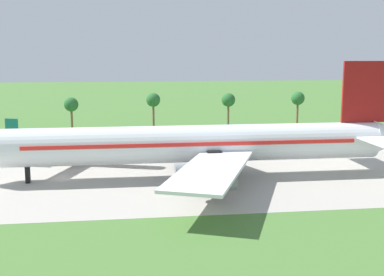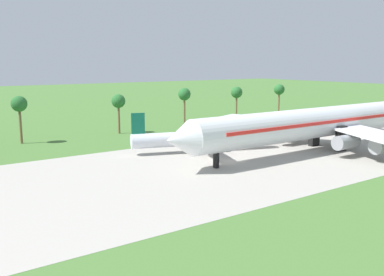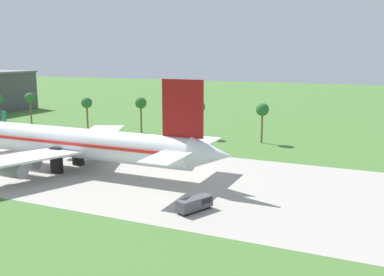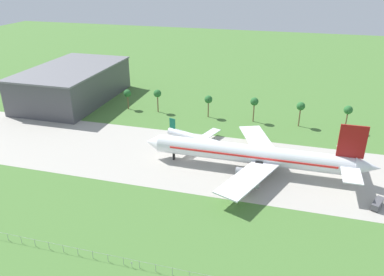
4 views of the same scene
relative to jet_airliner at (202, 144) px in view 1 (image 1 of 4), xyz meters
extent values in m
plane|color=#477233|center=(-24.26, 2.02, -5.89)|extent=(600.00, 600.00, 0.00)
cube|color=#A8A399|center=(-24.26, 2.02, -5.88)|extent=(320.00, 44.00, 0.02)
cylinder|color=white|center=(-1.74, 0.00, 0.05)|extent=(65.14, 6.33, 6.33)
cube|color=red|center=(-1.74, 0.00, 0.53)|extent=(55.37, 6.46, 0.63)
cube|color=maroon|center=(28.94, 0.00, 8.60)|extent=(8.23, 0.50, 10.76)
cube|color=white|center=(29.25, 0.00, 1.00)|extent=(5.70, 25.32, 0.30)
cube|color=white|center=(-0.56, -13.58, -1.05)|extent=(17.81, 28.27, 0.44)
cube|color=white|center=(-0.56, 13.58, -1.05)|extent=(17.81, 28.27, 0.44)
cylinder|color=gray|center=(-2.57, -7.60, -2.88)|extent=(5.70, 2.85, 2.85)
cylinder|color=gray|center=(-0.02, -13.93, -2.88)|extent=(5.70, 2.85, 2.85)
cylinder|color=gray|center=(-2.57, 7.60, -2.88)|extent=(5.70, 2.85, 2.85)
cylinder|color=gray|center=(-0.02, 13.93, -2.88)|extent=(5.70, 2.85, 2.85)
cube|color=black|center=(-29.10, 0.00, -3.23)|extent=(0.70, 0.90, 5.31)
cube|color=black|center=(1.52, -3.48, -3.23)|extent=(2.40, 1.20, 5.31)
cube|color=black|center=(1.52, 3.48, -3.23)|extent=(2.40, 1.20, 5.31)
cylinder|color=silver|center=(-22.93, 13.12, -3.03)|extent=(28.37, 12.23, 3.00)
cube|color=#0F6647|center=(-35.26, 17.35, 0.57)|extent=(2.63, 1.10, 4.20)
cube|color=silver|center=(-22.93, 13.12, -3.33)|extent=(11.86, 25.83, 0.24)
cube|color=black|center=(-22.93, 13.12, -4.46)|extent=(2.01, 2.95, 2.85)
cylinder|color=brown|center=(-6.04, 44.00, -1.47)|extent=(0.56, 0.56, 8.83)
sphere|color=#28662D|center=(-6.04, 44.00, 3.54)|extent=(3.60, 3.60, 3.60)
cylinder|color=brown|center=(13.71, 44.00, -1.60)|extent=(0.56, 0.56, 8.58)
sphere|color=#28662D|center=(13.71, 44.00, 3.29)|extent=(3.60, 3.60, 3.60)
cylinder|color=brown|center=(32.69, 44.00, -1.49)|extent=(0.56, 0.56, 8.79)
sphere|color=#28662D|center=(32.69, 44.00, 3.50)|extent=(3.60, 3.60, 3.60)
cylinder|color=brown|center=(-26.76, 44.00, -1.92)|extent=(0.56, 0.56, 7.92)
sphere|color=#28662D|center=(-26.76, 44.00, 2.64)|extent=(3.60, 3.60, 3.60)
camera|label=1|loc=(-12.23, -79.94, 15.09)|focal=45.00mm
camera|label=2|loc=(-74.84, -57.68, 12.58)|focal=40.00mm
camera|label=3|loc=(62.17, -71.03, 18.49)|focal=40.00mm
camera|label=4|loc=(9.06, -113.31, 57.95)|focal=35.00mm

